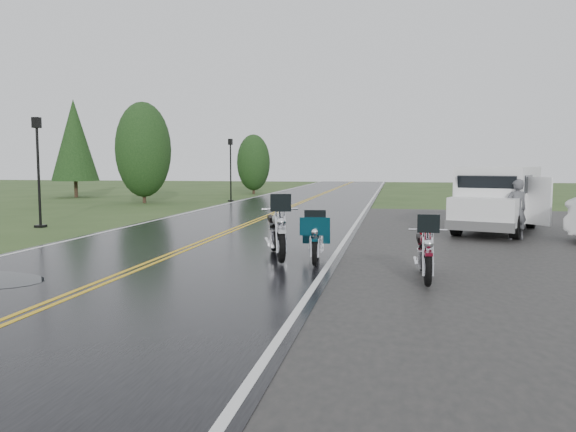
{
  "coord_description": "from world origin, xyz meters",
  "views": [
    {
      "loc": [
        5.16,
        -10.37,
        2.16
      ],
      "look_at": [
        2.8,
        2.0,
        1.0
      ],
      "focal_mm": 35.0,
      "sensor_mm": 36.0,
      "label": 1
    }
  ],
  "objects": [
    {
      "name": "motorcycle_silver",
      "position": [
        2.81,
        1.18,
        0.73
      ],
      "size": [
        1.59,
        2.61,
        1.45
      ],
      "primitive_type": null,
      "rotation": [
        0.0,
        0.0,
        0.3
      ],
      "color": "#9A9DA1",
      "rests_on": "ground"
    },
    {
      "name": "tree_left_far",
      "position": [
        -5.02,
        29.5,
        1.86
      ],
      "size": [
        2.42,
        2.42,
        3.72
      ],
      "primitive_type": null,
      "color": "#1E3D19",
      "rests_on": "ground"
    },
    {
      "name": "lamp_post_near_left",
      "position": [
        -6.79,
        6.85,
        1.9
      ],
      "size": [
        0.33,
        0.33,
        3.8
      ],
      "primitive_type": null,
      "color": "black",
      "rests_on": "ground"
    },
    {
      "name": "motorcycle_teal",
      "position": [
        3.55,
        1.02,
        0.58
      ],
      "size": [
        0.93,
        2.05,
        1.17
      ],
      "primitive_type": null,
      "rotation": [
        0.0,
        0.0,
        0.11
      ],
      "color": "#042A36",
      "rests_on": "ground"
    },
    {
      "name": "lamp_post_far_left",
      "position": [
        -4.25,
        21.13,
        1.84
      ],
      "size": [
        0.32,
        0.32,
        3.69
      ],
      "primitive_type": null,
      "color": "black",
      "rests_on": "ground"
    },
    {
      "name": "ground",
      "position": [
        0.0,
        0.0,
        0.0
      ],
      "size": [
        120.0,
        120.0,
        0.0
      ],
      "primitive_type": "plane",
      "color": "#2D471E",
      "rests_on": "ground"
    },
    {
      "name": "road",
      "position": [
        0.0,
        10.0,
        0.02
      ],
      "size": [
        8.0,
        100.0,
        0.04
      ],
      "primitive_type": "cube",
      "color": "black",
      "rests_on": "ground"
    },
    {
      "name": "pine_left_far",
      "position": [
        -15.48,
        23.25,
        3.12
      ],
      "size": [
        3.0,
        3.0,
        6.25
      ],
      "primitive_type": null,
      "color": "#1E3D19",
      "rests_on": "ground"
    },
    {
      "name": "tree_left_mid",
      "position": [
        -8.67,
        18.99,
        2.41
      ],
      "size": [
        3.08,
        3.08,
        4.81
      ],
      "primitive_type": null,
      "color": "#1E3D19",
      "rests_on": "ground"
    },
    {
      "name": "motorcycle_red",
      "position": [
        5.74,
        -0.59,
        0.61
      ],
      "size": [
        0.77,
        2.09,
        1.23
      ],
      "primitive_type": null,
      "rotation": [
        0.0,
        0.0,
        0.01
      ],
      "color": "#520917",
      "rests_on": "ground"
    },
    {
      "name": "person_at_van",
      "position": [
        8.55,
        6.4,
        0.86
      ],
      "size": [
        0.72,
        0.59,
        1.72
      ],
      "primitive_type": "imported",
      "rotation": [
        0.0,
        0.0,
        3.46
      ],
      "color": "#4E4F53",
      "rests_on": "ground"
    },
    {
      "name": "van_white",
      "position": [
        7.0,
        6.98,
        1.07
      ],
      "size": [
        3.75,
        5.8,
        2.13
      ],
      "primitive_type": null,
      "rotation": [
        0.0,
        0.0,
        -0.34
      ],
      "color": "white",
      "rests_on": "ground"
    }
  ]
}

